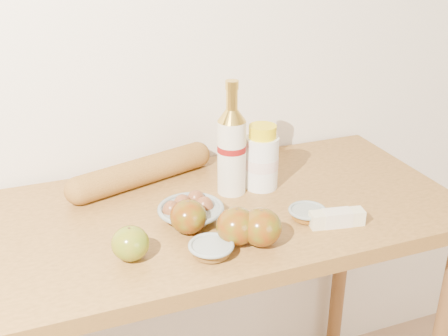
% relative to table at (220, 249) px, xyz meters
% --- Properties ---
extents(back_wall, '(3.50, 0.02, 2.60)m').
position_rel_table_xyz_m(back_wall, '(0.00, 0.33, 0.52)').
color(back_wall, white).
rests_on(back_wall, ground).
extents(table, '(1.20, 0.60, 0.90)m').
position_rel_table_xyz_m(table, '(0.00, 0.00, 0.00)').
color(table, '#AA7837').
rests_on(table, ground).
extents(bourbon_bottle, '(0.08, 0.08, 0.30)m').
position_rel_table_xyz_m(bourbon_bottle, '(0.06, 0.07, 0.25)').
color(bourbon_bottle, beige).
rests_on(bourbon_bottle, table).
extents(cream_bottle, '(0.11, 0.11, 0.17)m').
position_rel_table_xyz_m(cream_bottle, '(0.14, 0.07, 0.20)').
color(cream_bottle, white).
rests_on(cream_bottle, table).
extents(egg_bowl, '(0.21, 0.21, 0.06)m').
position_rel_table_xyz_m(egg_bowl, '(-0.09, -0.03, 0.15)').
color(egg_bowl, gray).
rests_on(egg_bowl, table).
extents(baguette, '(0.44, 0.20, 0.07)m').
position_rel_table_xyz_m(baguette, '(-0.15, 0.20, 0.16)').
color(baguette, '#AA7834').
rests_on(baguette, table).
extents(apple_yellowgreen, '(0.10, 0.10, 0.07)m').
position_rel_table_xyz_m(apple_yellowgreen, '(-0.25, -0.14, 0.16)').
color(apple_yellowgreen, olive).
rests_on(apple_yellowgreen, table).
extents(apple_redgreen_front, '(0.10, 0.10, 0.08)m').
position_rel_table_xyz_m(apple_redgreen_front, '(-0.02, -0.17, 0.17)').
color(apple_redgreen_front, '#951308').
rests_on(apple_redgreen_front, table).
extents(apple_redgreen_right, '(0.11, 0.11, 0.08)m').
position_rel_table_xyz_m(apple_redgreen_right, '(-0.11, -0.08, 0.16)').
color(apple_redgreen_right, maroon).
rests_on(apple_redgreen_right, table).
extents(sugar_bowl, '(0.13, 0.13, 0.03)m').
position_rel_table_xyz_m(sugar_bowl, '(-0.09, -0.19, 0.14)').
color(sugar_bowl, '#8D9A96').
rests_on(sugar_bowl, table).
extents(syrup_bowl, '(0.09, 0.09, 0.03)m').
position_rel_table_xyz_m(syrup_bowl, '(0.18, -0.13, 0.14)').
color(syrup_bowl, gray).
rests_on(syrup_bowl, table).
extents(butter_stick, '(0.13, 0.06, 0.04)m').
position_rel_table_xyz_m(butter_stick, '(0.23, -0.18, 0.14)').
color(butter_stick, beige).
rests_on(butter_stick, table).
extents(apple_extra, '(0.10, 0.10, 0.08)m').
position_rel_table_xyz_m(apple_extra, '(0.03, -0.19, 0.17)').
color(apple_extra, '#951308').
rests_on(apple_extra, table).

